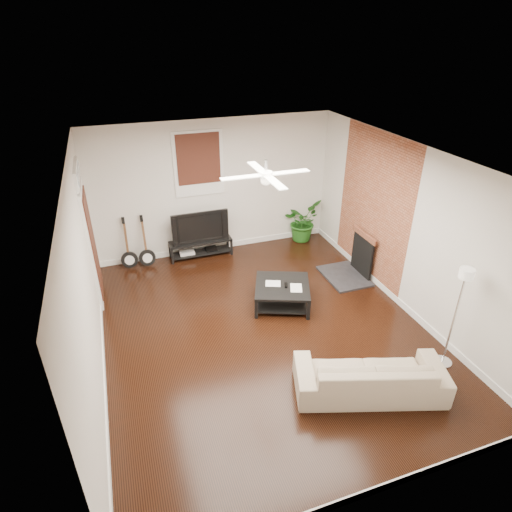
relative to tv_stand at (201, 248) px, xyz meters
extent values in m
cube|color=black|center=(0.41, -2.78, -0.18)|extent=(5.00, 6.00, 0.01)
cube|color=white|center=(0.41, -2.78, 2.62)|extent=(5.00, 6.00, 0.01)
cube|color=silver|center=(0.41, 0.22, 1.22)|extent=(5.00, 0.01, 2.80)
cube|color=silver|center=(0.41, -5.78, 1.22)|extent=(5.00, 0.01, 2.80)
cube|color=silver|center=(-2.09, -2.78, 1.22)|extent=(0.01, 6.00, 2.80)
cube|color=silver|center=(2.91, -2.78, 1.22)|extent=(0.01, 6.00, 2.80)
cube|color=brown|center=(2.90, -1.78, 1.22)|extent=(0.02, 2.20, 2.80)
cube|color=black|center=(2.61, -1.78, 0.28)|extent=(0.80, 1.10, 0.92)
cube|color=#3C1810|center=(0.11, 0.19, 1.77)|extent=(1.00, 0.06, 1.30)
cube|color=white|center=(-2.05, -0.88, 1.07)|extent=(0.08, 1.00, 2.50)
cube|color=black|center=(0.00, 0.00, 0.00)|extent=(1.31, 0.35, 0.37)
imported|color=black|center=(0.00, 0.02, 0.52)|extent=(1.17, 0.15, 0.68)
cube|color=black|center=(0.96, -2.21, 0.01)|extent=(1.21, 1.21, 0.39)
imported|color=#C6B294|center=(1.28, -4.48, 0.10)|extent=(2.11, 1.34, 0.58)
imported|color=#225E1B|center=(2.36, 0.04, 0.27)|extent=(1.08, 1.08, 0.91)
camera|label=1|loc=(-1.53, -7.95, 4.19)|focal=29.89mm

